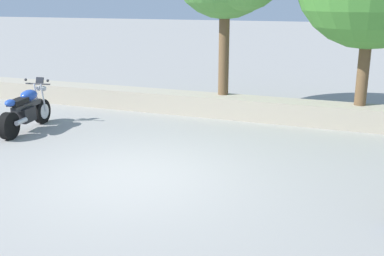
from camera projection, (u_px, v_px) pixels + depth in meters
name	position (u px, v px, depth m)	size (l,w,h in m)	color
ground_plane	(134.00, 176.00, 8.23)	(120.00, 120.00, 0.00)	gray
stone_wall	(215.00, 105.00, 12.48)	(36.00, 0.80, 0.55)	#A89E89
motorcycle_blue_near_left	(26.00, 111.00, 10.98)	(0.73, 2.06, 1.18)	black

